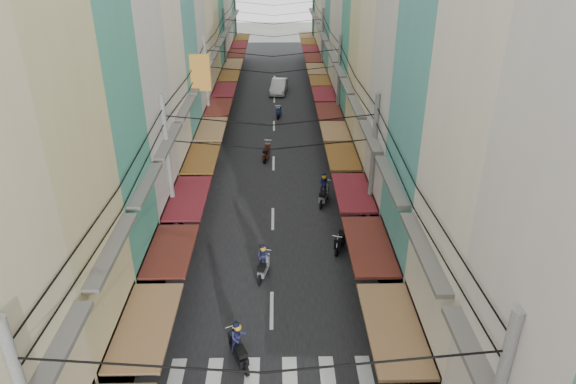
{
  "coord_description": "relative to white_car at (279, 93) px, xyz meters",
  "views": [
    {
      "loc": [
        0.35,
        -19.59,
        14.58
      ],
      "look_at": [
        0.85,
        4.84,
        2.31
      ],
      "focal_mm": 32.0,
      "sensor_mm": 36.0,
      "label": 1
    }
  ],
  "objects": [
    {
      "name": "bicycle",
      "position": [
        7.02,
        -29.24,
        0.0
      ],
      "size": [
        1.61,
        0.84,
        1.05
      ],
      "primitive_type": "imported",
      "rotation": [
        0.0,
        0.0,
        1.75
      ],
      "color": "black",
      "rests_on": "ground"
    },
    {
      "name": "utility_poles",
      "position": [
        -0.48,
        -17.23,
        6.59
      ],
      "size": [
        10.2,
        66.13,
        8.2
      ],
      "color": "gray",
      "rests_on": "ground"
    },
    {
      "name": "sidewalk_left",
      "position": [
        -6.98,
        -12.24,
        0.03
      ],
      "size": [
        3.0,
        80.0,
        0.06
      ],
      "primitive_type": "cube",
      "color": "gray",
      "rests_on": "ground"
    },
    {
      "name": "market_umbrella",
      "position": [
        6.67,
        -39.23,
        2.33
      ],
      "size": [
        2.51,
        2.51,
        2.64
      ],
      "color": "#B2B2B7",
      "rests_on": "ground"
    },
    {
      "name": "sidewalk_right",
      "position": [
        6.02,
        -12.24,
        0.03
      ],
      "size": [
        3.0,
        80.0,
        0.06
      ],
      "primitive_type": "cube",
      "color": "gray",
      "rests_on": "ground"
    },
    {
      "name": "road",
      "position": [
        -0.48,
        -12.24,
        0.01
      ],
      "size": [
        10.0,
        80.0,
        0.02
      ],
      "primitive_type": "cube",
      "color": "black",
      "rests_on": "ground"
    },
    {
      "name": "pedestrians",
      "position": [
        -5.54,
        -27.9,
        1.06
      ],
      "size": [
        13.39,
        23.31,
        2.24
      ],
      "color": "black",
      "rests_on": "ground"
    },
    {
      "name": "moving_scooters",
      "position": [
        0.3,
        -26.28,
        0.56
      ],
      "size": [
        5.15,
        31.46,
        1.99
      ],
      "color": "black",
      "rests_on": "ground"
    },
    {
      "name": "building_row_left",
      "position": [
        -8.4,
        -15.68,
        9.78
      ],
      "size": [
        7.8,
        67.67,
        23.7
      ],
      "color": "#BCB5AC",
      "rests_on": "ground"
    },
    {
      "name": "traffic_sign",
      "position": [
        4.8,
        -31.29,
        2.2
      ],
      "size": [
        0.1,
        0.66,
        3.01
      ],
      "color": "gray",
      "rests_on": "ground"
    },
    {
      "name": "parked_scooters",
      "position": [
        4.45,
        -37.04,
        0.47
      ],
      "size": [
        12.88,
        12.61,
        0.99
      ],
      "color": "black",
      "rests_on": "ground"
    },
    {
      "name": "building_row_right",
      "position": [
        7.44,
        -15.79,
        9.41
      ],
      "size": [
        7.8,
        68.98,
        22.59
      ],
      "color": "teal",
      "rests_on": "ground"
    },
    {
      "name": "white_car",
      "position": [
        0.0,
        0.0,
        0.0
      ],
      "size": [
        5.11,
        2.52,
        1.73
      ],
      "primitive_type": "imported",
      "rotation": [
        0.0,
        0.0,
        -0.12
      ],
      "color": "silver",
      "rests_on": "ground"
    },
    {
      "name": "crosswalk",
      "position": [
        -0.48,
        -38.24,
        0.03
      ],
      "size": [
        7.55,
        2.4,
        0.01
      ],
      "color": "silver",
      "rests_on": "ground"
    },
    {
      "name": "ground",
      "position": [
        -0.48,
        -32.24,
        0.0
      ],
      "size": [
        160.0,
        160.0,
        0.0
      ],
      "primitive_type": "plane",
      "color": "slate",
      "rests_on": "ground"
    }
  ]
}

